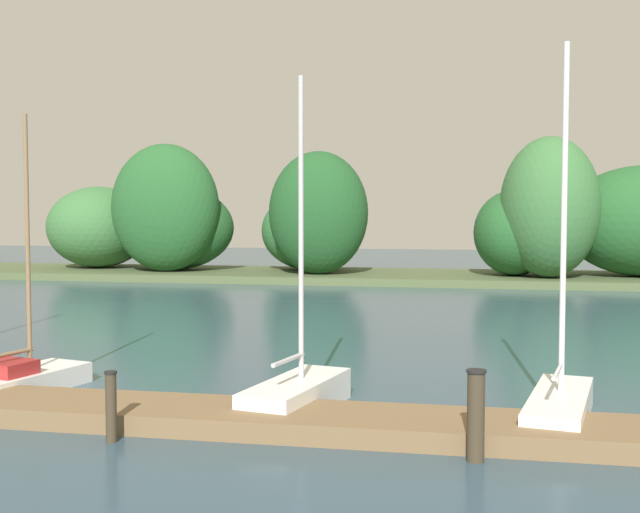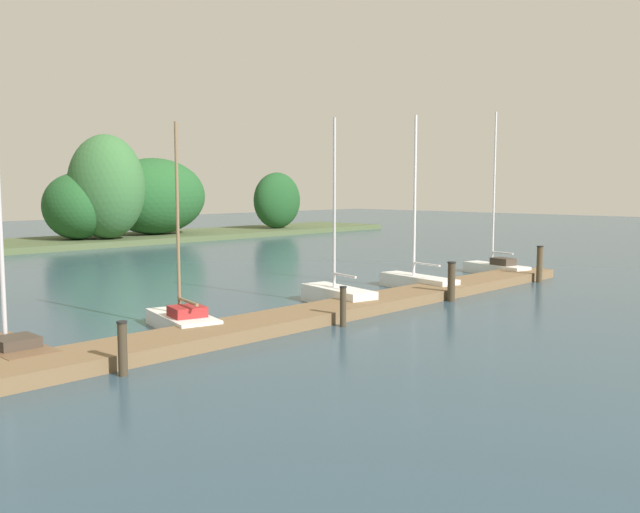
# 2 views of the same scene
# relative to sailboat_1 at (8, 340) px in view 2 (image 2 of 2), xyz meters

# --- Properties ---
(dock_pier) EXTENTS (29.27, 1.80, 0.35)m
(dock_pier) POSITION_rel_sailboat_1_xyz_m (7.78, -1.90, -0.28)
(dock_pier) COLOR brown
(dock_pier) RESTS_ON ground
(sailboat_1) EXTENTS (1.19, 3.20, 8.34)m
(sailboat_1) POSITION_rel_sailboat_1_xyz_m (0.00, 0.00, 0.00)
(sailboat_1) COLOR brown
(sailboat_1) RESTS_ON ground
(sailboat_2) EXTENTS (1.83, 3.25, 5.76)m
(sailboat_2) POSITION_rel_sailboat_1_xyz_m (4.72, -0.11, -0.13)
(sailboat_2) COLOR white
(sailboat_2) RESTS_ON ground
(sailboat_3) EXTENTS (1.62, 3.34, 6.26)m
(sailboat_3) POSITION_rel_sailboat_1_xyz_m (10.66, -0.53, -0.08)
(sailboat_3) COLOR white
(sailboat_3) RESTS_ON ground
(sailboat_4) EXTENTS (1.56, 3.82, 6.71)m
(sailboat_4) POSITION_rel_sailboat_1_xyz_m (15.39, -0.42, -0.08)
(sailboat_4) COLOR white
(sailboat_4) RESTS_ON ground
(sailboat_5) EXTENTS (1.65, 3.53, 7.31)m
(sailboat_5) POSITION_rel_sailboat_1_xyz_m (21.49, -0.43, -0.07)
(sailboat_5) COLOR white
(sailboat_5) RESTS_ON ground
(mooring_piling_1) EXTENTS (0.22, 0.22, 1.17)m
(mooring_piling_1) POSITION_rel_sailboat_1_xyz_m (1.12, -3.17, 0.14)
(mooring_piling_1) COLOR #3D3323
(mooring_piling_1) RESTS_ON ground
(mooring_piling_2) EXTENTS (0.21, 0.21, 1.16)m
(mooring_piling_2) POSITION_rel_sailboat_1_xyz_m (8.12, -3.14, 0.13)
(mooring_piling_2) COLOR #3D3323
(mooring_piling_2) RESTS_ON ground
(mooring_piling_3) EXTENTS (0.30, 0.30, 1.39)m
(mooring_piling_3) POSITION_rel_sailboat_1_xyz_m (13.93, -3.00, 0.24)
(mooring_piling_3) COLOR #3D3323
(mooring_piling_3) RESTS_ON ground
(mooring_piling_4) EXTENTS (0.28, 0.28, 1.53)m
(mooring_piling_4) POSITION_rel_sailboat_1_xyz_m (20.51, -3.06, 0.32)
(mooring_piling_4) COLOR #4C3D28
(mooring_piling_4) RESTS_ON ground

